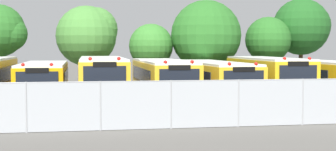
# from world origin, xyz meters

# --- Properties ---
(ground_plane) EXTENTS (160.00, 160.00, 0.00)m
(ground_plane) POSITION_xyz_m (0.00, 0.00, 0.00)
(ground_plane) COLOR #595651
(school_bus_1) EXTENTS (2.50, 9.42, 2.50)m
(school_bus_1) POSITION_xyz_m (-6.56, 0.16, 1.32)
(school_bus_1) COLOR #EAA80C
(school_bus_1) RESTS_ON ground_plane
(school_bus_2) EXTENTS (2.72, 10.38, 2.78)m
(school_bus_2) POSITION_xyz_m (-3.34, 0.18, 1.46)
(school_bus_2) COLOR yellow
(school_bus_2) RESTS_ON ground_plane
(school_bus_3) EXTENTS (2.48, 10.45, 2.63)m
(school_bus_3) POSITION_xyz_m (0.08, -0.21, 1.38)
(school_bus_3) COLOR yellow
(school_bus_3) RESTS_ON ground_plane
(school_bus_4) EXTENTS (2.66, 11.12, 2.52)m
(school_bus_4) POSITION_xyz_m (3.19, 0.07, 1.33)
(school_bus_4) COLOR yellow
(school_bus_4) RESTS_ON ground_plane
(school_bus_5) EXTENTS (2.76, 9.71, 2.75)m
(school_bus_5) POSITION_xyz_m (6.55, 0.15, 1.44)
(school_bus_5) COLOR yellow
(school_bus_5) RESTS_ON ground_plane
(school_bus_6) EXTENTS (2.62, 9.97, 2.55)m
(school_bus_6) POSITION_xyz_m (9.92, 0.18, 1.34)
(school_bus_6) COLOR yellow
(school_bus_6) RESTS_ON ground_plane
(tree_1) EXTENTS (3.76, 3.59, 6.16)m
(tree_1) POSITION_xyz_m (-9.84, 7.10, 4.30)
(tree_1) COLOR #4C3823
(tree_1) RESTS_ON ground_plane
(tree_2) EXTENTS (4.53, 4.44, 6.29)m
(tree_2) POSITION_xyz_m (-3.88, 8.95, 4.20)
(tree_2) COLOR #4C3823
(tree_2) RESTS_ON ground_plane
(tree_3) EXTENTS (3.27, 3.27, 4.97)m
(tree_3) POSITION_xyz_m (0.65, 8.24, 3.27)
(tree_3) COLOR #4C3823
(tree_3) RESTS_ON ground_plane
(tree_4) EXTENTS (5.19, 5.19, 6.72)m
(tree_4) POSITION_xyz_m (4.62, 7.66, 4.22)
(tree_4) COLOR #4C3823
(tree_4) RESTS_ON ground_plane
(tree_5) EXTENTS (3.49, 3.49, 5.55)m
(tree_5) POSITION_xyz_m (9.68, 7.91, 3.73)
(tree_5) COLOR #4C3823
(tree_5) RESTS_ON ground_plane
(tree_6) EXTENTS (4.60, 4.46, 7.07)m
(tree_6) POSITION_xyz_m (12.87, 8.81, 4.87)
(tree_6) COLOR #4C3823
(tree_6) RESTS_ON ground_plane
(chainlink_fence) EXTENTS (25.14, 0.07, 1.94)m
(chainlink_fence) POSITION_xyz_m (0.34, -9.25, 1.01)
(chainlink_fence) COLOR #9EA0A3
(chainlink_fence) RESTS_ON ground_plane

